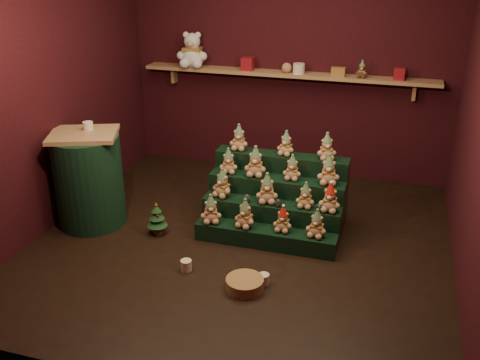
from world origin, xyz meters
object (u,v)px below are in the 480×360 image
(riser_tier_front, at_px, (265,237))
(snow_globe_b, at_px, (279,203))
(snow_globe_a, at_px, (247,198))
(snow_globe_c, at_px, (319,208))
(side_table, at_px, (89,179))
(brown_bear, at_px, (362,69))
(mug_left, at_px, (186,265))
(white_bear, at_px, (192,45))
(mini_christmas_tree, at_px, (157,218))
(wicker_basket, at_px, (245,284))
(mug_right, at_px, (264,279))

(riser_tier_front, height_order, snow_globe_b, snow_globe_b)
(snow_globe_a, height_order, snow_globe_c, snow_globe_a)
(snow_globe_c, height_order, side_table, side_table)
(side_table, xyz_separation_m, brown_bear, (2.53, 1.88, 0.92))
(mug_left, bearing_deg, snow_globe_a, 67.02)
(snow_globe_c, relative_size, white_bear, 0.16)
(snow_globe_b, xyz_separation_m, mini_christmas_tree, (-1.20, -0.25, -0.23))
(riser_tier_front, relative_size, brown_bear, 7.18)
(riser_tier_front, relative_size, snow_globe_b, 16.87)
(riser_tier_front, height_order, wicker_basket, riser_tier_front)
(snow_globe_b, xyz_separation_m, wicker_basket, (-0.07, -0.93, -0.35))
(mini_christmas_tree, bearing_deg, side_table, 177.51)
(riser_tier_front, relative_size, wicker_basket, 4.28)
(snow_globe_c, relative_size, wicker_basket, 0.26)
(wicker_basket, height_order, brown_bear, brown_bear)
(snow_globe_a, relative_size, mug_left, 0.89)
(snow_globe_a, xyz_separation_m, mug_right, (0.39, -0.81, -0.36))
(white_bear, bearing_deg, riser_tier_front, -59.35)
(riser_tier_front, relative_size, mug_right, 14.37)
(mini_christmas_tree, xyz_separation_m, mug_right, (1.27, -0.56, -0.12))
(snow_globe_b, height_order, side_table, side_table)
(mini_christmas_tree, relative_size, wicker_basket, 1.09)
(riser_tier_front, distance_m, mini_christmas_tree, 1.12)
(riser_tier_front, xyz_separation_m, wicker_basket, (0.02, -0.77, -0.04))
(snow_globe_b, height_order, mug_left, snow_globe_b)
(mini_christmas_tree, distance_m, mug_right, 1.39)
(mug_right, bearing_deg, white_bear, 122.74)
(snow_globe_b, relative_size, mug_right, 0.85)
(snow_globe_b, xyz_separation_m, white_bear, (-1.52, 1.66, 1.19))
(side_table, height_order, wicker_basket, side_table)
(snow_globe_b, bearing_deg, mug_left, -129.64)
(riser_tier_front, xyz_separation_m, mug_left, (-0.58, -0.64, -0.04))
(white_bear, bearing_deg, side_table, -110.96)
(brown_bear, bearing_deg, riser_tier_front, -107.06)
(snow_globe_a, relative_size, brown_bear, 0.46)
(snow_globe_a, bearing_deg, snow_globe_b, 0.00)
(mini_christmas_tree, relative_size, mug_right, 3.65)
(side_table, xyz_separation_m, mug_left, (1.31, -0.58, -0.45))
(mini_christmas_tree, bearing_deg, mug_right, -23.67)
(riser_tier_front, height_order, snow_globe_a, snow_globe_a)
(snow_globe_b, height_order, mini_christmas_tree, snow_globe_b)
(mug_left, distance_m, mug_right, 0.73)
(snow_globe_c, relative_size, brown_bear, 0.44)
(mini_christmas_tree, bearing_deg, wicker_basket, -30.91)
(snow_globe_b, bearing_deg, white_bear, 132.49)
(mug_right, bearing_deg, mini_christmas_tree, 156.33)
(riser_tier_front, xyz_separation_m, brown_bear, (0.65, 1.82, 1.33))
(snow_globe_b, bearing_deg, brown_bear, 71.19)
(riser_tier_front, relative_size, mug_left, 13.86)
(side_table, height_order, mini_christmas_tree, side_table)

